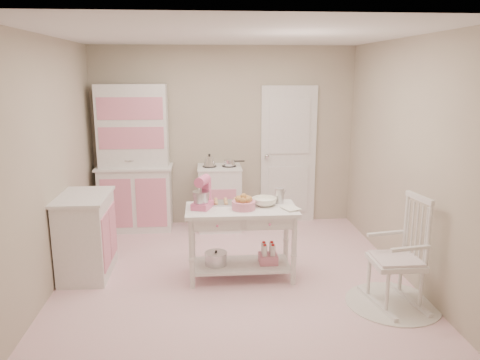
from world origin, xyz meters
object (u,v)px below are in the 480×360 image
object	(u,v)px
stove	(220,197)
bread_basket	(244,205)
rocking_chair	(397,251)
hutch	(134,159)
stand_mixer	(202,193)
base_cabinet	(86,235)
work_table	(241,243)

from	to	relation	value
stove	bread_basket	xyz separation A→B (m)	(0.19, -1.75, 0.39)
stove	rocking_chair	world-z (taller)	rocking_chair
stove	bread_basket	bearing A→B (deg)	-83.64
hutch	stand_mixer	xyz separation A→B (m)	(0.95, -1.73, -0.07)
stand_mixer	rocking_chair	bearing A→B (deg)	-1.24
rocking_chair	stand_mixer	xyz separation A→B (m)	(-1.86, 0.76, 0.42)
base_cabinet	work_table	size ratio (longest dim) A/B	0.77
hutch	work_table	bearing A→B (deg)	-51.80
rocking_chair	stand_mixer	world-z (taller)	stand_mixer
work_table	bread_basket	distance (m)	0.45
hutch	work_table	size ratio (longest dim) A/B	1.73
hutch	bread_basket	distance (m)	2.28
rocking_chair	work_table	distance (m)	1.63
stand_mixer	work_table	bearing A→B (deg)	18.35
work_table	base_cabinet	bearing A→B (deg)	172.95
stove	hutch	bearing A→B (deg)	177.61
base_cabinet	hutch	bearing A→B (deg)	77.45
hutch	stand_mixer	bearing A→B (deg)	-61.06
rocking_chair	bread_basket	distance (m)	1.61
bread_basket	work_table	bearing A→B (deg)	111.80
stove	base_cabinet	xyz separation A→B (m)	(-1.54, -1.48, 0.00)
hutch	stand_mixer	world-z (taller)	hutch
hutch	bread_basket	xyz separation A→B (m)	(1.39, -1.80, -0.19)
rocking_chair	stove	bearing A→B (deg)	113.77
hutch	bread_basket	world-z (taller)	hutch
hutch	rocking_chair	bearing A→B (deg)	-41.50
rocking_chair	bread_basket	bearing A→B (deg)	144.25
stove	base_cabinet	world-z (taller)	same
rocking_chair	hutch	bearing A→B (deg)	128.78
stove	base_cabinet	size ratio (longest dim) A/B	1.00
bread_basket	stand_mixer	bearing A→B (deg)	170.96
stove	rocking_chair	xyz separation A→B (m)	(1.61, -2.44, 0.09)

